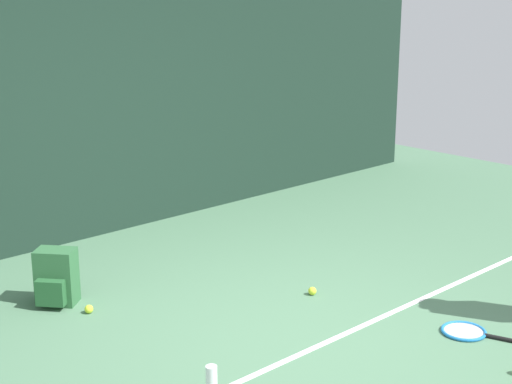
# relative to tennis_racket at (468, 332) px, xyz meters

# --- Properties ---
(ground_plane) EXTENTS (12.00, 12.00, 0.00)m
(ground_plane) POSITION_rel_tennis_racket_xyz_m (-0.98, 0.77, -0.01)
(ground_plane) COLOR #4C7556
(back_fence) EXTENTS (10.00, 0.10, 2.38)m
(back_fence) POSITION_rel_tennis_racket_xyz_m (-0.98, 3.77, 1.18)
(back_fence) COLOR #192D23
(back_fence) RESTS_ON ground
(court_line) EXTENTS (9.00, 0.05, 0.00)m
(court_line) POSITION_rel_tennis_racket_xyz_m (-0.98, 0.59, -0.01)
(court_line) COLOR white
(court_line) RESTS_ON ground
(tennis_racket) EXTENTS (0.41, 0.64, 0.03)m
(tennis_racket) POSITION_rel_tennis_racket_xyz_m (0.00, 0.00, 0.00)
(tennis_racket) COLOR black
(tennis_racket) RESTS_ON ground
(backpack) EXTENTS (0.38, 0.38, 0.44)m
(backpack) POSITION_rel_tennis_racket_xyz_m (-1.88, 2.48, 0.20)
(backpack) COLOR #2D6038
(backpack) RESTS_ON ground
(tennis_ball_mid_court) EXTENTS (0.07, 0.07, 0.07)m
(tennis_ball_mid_court) POSITION_rel_tennis_racket_xyz_m (-0.30, 1.24, 0.02)
(tennis_ball_mid_court) COLOR #CCE033
(tennis_ball_mid_court) RESTS_ON ground
(tennis_ball_far_left) EXTENTS (0.07, 0.07, 0.07)m
(tennis_ball_far_left) POSITION_rel_tennis_racket_xyz_m (-1.80, 2.16, 0.02)
(tennis_ball_far_left) COLOR #CCE033
(tennis_ball_far_left) RESTS_ON ground
(water_bottle) EXTENTS (0.07, 0.07, 0.24)m
(water_bottle) POSITION_rel_tennis_racket_xyz_m (-1.94, 0.52, 0.11)
(water_bottle) COLOR white
(water_bottle) RESTS_ON ground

